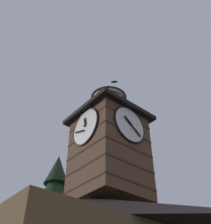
{
  "coord_description": "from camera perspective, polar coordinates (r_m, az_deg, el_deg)",
  "views": [
    {
      "loc": [
        7.63,
        9.32,
        1.75
      ],
      "look_at": [
        -1.47,
        -1.51,
        12.66
      ],
      "focal_mm": 45.13,
      "sensor_mm": 36.0,
      "label": 1
    }
  ],
  "objects": [
    {
      "name": "clock_tower",
      "position": [
        16.19,
        0.74,
        -6.89
      ],
      "size": [
        4.08,
        4.08,
        8.06
      ],
      "color": "brown",
      "rests_on": "building_main"
    },
    {
      "name": "flying_bird_high",
      "position": [
        26.97,
        1.79,
        6.13
      ],
      "size": [
        0.54,
        0.57,
        0.17
      ],
      "color": "black"
    }
  ]
}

